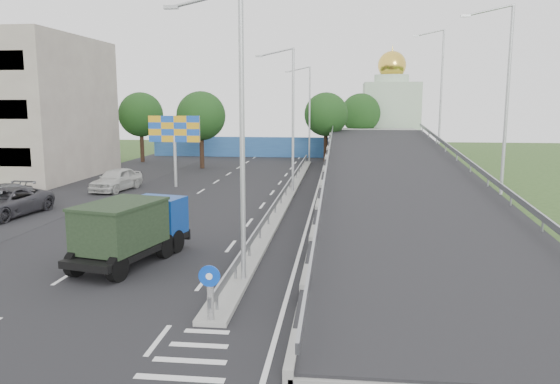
# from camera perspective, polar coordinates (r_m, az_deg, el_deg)

# --- Properties ---
(ground) EXTENTS (160.00, 160.00, 0.00)m
(ground) POSITION_cam_1_polar(r_m,az_deg,el_deg) (14.77, -9.30, -16.96)
(ground) COLOR #2D4C1E
(ground) RESTS_ON ground
(road_surface) EXTENTS (26.00, 90.00, 0.04)m
(road_surface) POSITION_cam_1_polar(r_m,az_deg,el_deg) (34.03, -5.11, -1.71)
(road_surface) COLOR black
(road_surface) RESTS_ON ground
(parking_strip) EXTENTS (8.00, 90.00, 0.05)m
(parking_strip) POSITION_cam_1_polar(r_m,az_deg,el_deg) (38.76, -24.30, -1.16)
(parking_strip) COLOR black
(parking_strip) RESTS_ON ground
(median) EXTENTS (1.00, 44.00, 0.20)m
(median) POSITION_cam_1_polar(r_m,az_deg,el_deg) (37.46, 0.61, -0.50)
(median) COLOR gray
(median) RESTS_ON ground
(overpass_ramp) EXTENTS (10.00, 50.00, 3.50)m
(overpass_ramp) POSITION_cam_1_polar(r_m,az_deg,el_deg) (37.22, 12.19, 1.79)
(overpass_ramp) COLOR gray
(overpass_ramp) RESTS_ON ground
(median_guardrail) EXTENTS (0.09, 44.00, 0.71)m
(median_guardrail) POSITION_cam_1_polar(r_m,az_deg,el_deg) (37.35, 0.62, 0.48)
(median_guardrail) COLOR gray
(median_guardrail) RESTS_ON median
(sign_bollard) EXTENTS (0.64, 0.23, 1.67)m
(sign_bollard) POSITION_cam_1_polar(r_m,az_deg,el_deg) (16.30, -7.31, -10.38)
(sign_bollard) COLOR black
(sign_bollard) RESTS_ON median
(lamp_post_near) EXTENTS (2.74, 0.18, 10.08)m
(lamp_post_near) POSITION_cam_1_polar(r_m,az_deg,el_deg) (19.08, -4.56, 7.20)
(lamp_post_near) COLOR #B2B5B7
(lamp_post_near) RESTS_ON median
(lamp_post_mid) EXTENTS (2.74, 0.18, 10.08)m
(lamp_post_mid) POSITION_cam_1_polar(r_m,az_deg,el_deg) (38.89, 1.09, 8.32)
(lamp_post_mid) COLOR #B2B5B7
(lamp_post_mid) RESTS_ON median
(lamp_post_far) EXTENTS (2.74, 0.18, 10.08)m
(lamp_post_far) POSITION_cam_1_polar(r_m,az_deg,el_deg) (58.83, 2.93, 8.66)
(lamp_post_far) COLOR #B2B5B7
(lamp_post_far) RESTS_ON median
(blue_wall) EXTENTS (30.00, 0.50, 2.40)m
(blue_wall) POSITION_cam_1_polar(r_m,az_deg,el_deg) (65.39, -0.39, 4.70)
(blue_wall) COLOR #26508E
(blue_wall) RESTS_ON ground
(church) EXTENTS (7.00, 7.00, 13.80)m
(church) POSITION_cam_1_polar(r_m,az_deg,el_deg) (73.00, 11.47, 8.23)
(church) COLOR #B2CCAD
(church) RESTS_ON ground
(billboard) EXTENTS (4.00, 0.24, 5.50)m
(billboard) POSITION_cam_1_polar(r_m,az_deg,el_deg) (42.72, -10.98, 6.07)
(billboard) COLOR #B2B5B7
(billboard) RESTS_ON ground
(tree_left_mid) EXTENTS (4.80, 4.80, 7.60)m
(tree_left_mid) POSITION_cam_1_polar(r_m,az_deg,el_deg) (54.49, -8.25, 7.86)
(tree_left_mid) COLOR black
(tree_left_mid) RESTS_ON ground
(tree_median_far) EXTENTS (4.80, 4.80, 7.60)m
(tree_median_far) POSITION_cam_1_polar(r_m,az_deg,el_deg) (60.76, 4.84, 8.07)
(tree_median_far) COLOR black
(tree_median_far) RESTS_ON ground
(tree_left_far) EXTENTS (4.80, 4.80, 7.60)m
(tree_left_far) POSITION_cam_1_polar(r_m,az_deg,el_deg) (61.69, -14.34, 7.83)
(tree_left_far) COLOR black
(tree_left_far) RESTS_ON ground
(tree_ramp_far) EXTENTS (4.80, 4.80, 7.60)m
(tree_ramp_far) POSITION_cam_1_polar(r_m,az_deg,el_deg) (67.77, 8.43, 8.13)
(tree_ramp_far) COLOR black
(tree_ramp_far) RESTS_ON ground
(dump_truck) EXTENTS (3.46, 6.31, 2.63)m
(dump_truck) POSITION_cam_1_polar(r_m,az_deg,el_deg) (23.11, -15.22, -3.62)
(dump_truck) COLOR black
(dump_truck) RESTS_ON ground
(parked_car_c) EXTENTS (3.37, 6.13, 1.63)m
(parked_car_c) POSITION_cam_1_polar(r_m,az_deg,el_deg) (35.01, -26.74, -1.03)
(parked_car_c) COLOR #3A393F
(parked_car_c) RESTS_ON ground
(parked_car_d) EXTENTS (2.42, 5.03, 1.41)m
(parked_car_d) POSITION_cam_1_polar(r_m,az_deg,el_deg) (38.28, -27.19, -0.41)
(parked_car_d) COLOR gray
(parked_car_d) RESTS_ON ground
(parked_car_e) EXTENTS (2.71, 5.24, 1.71)m
(parked_car_e) POSITION_cam_1_polar(r_m,az_deg,el_deg) (42.28, -16.74, 1.27)
(parked_car_e) COLOR beige
(parked_car_e) RESTS_ON ground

